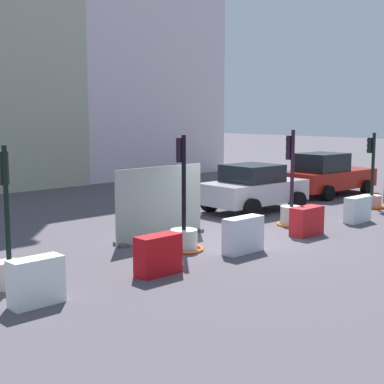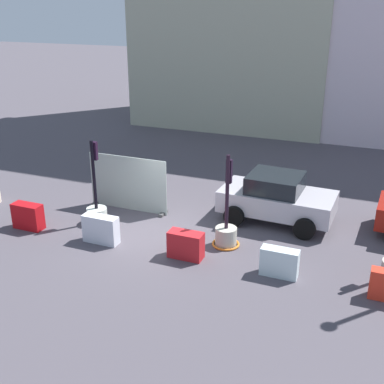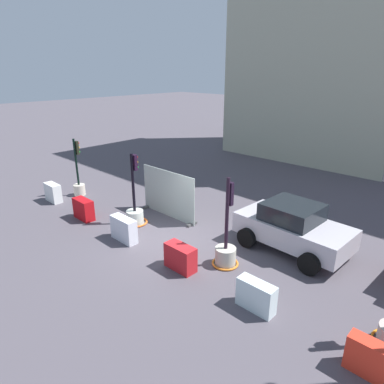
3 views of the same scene
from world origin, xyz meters
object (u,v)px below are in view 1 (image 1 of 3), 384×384
object	(u,v)px
traffic_light_3	(371,195)
construction_barrier_0	(36,282)
traffic_light_2	(291,209)
construction_barrier_1	(158,255)
construction_barrier_2	(243,235)
car_red_compact	(327,175)
traffic_light_0	(9,258)
construction_barrier_3	(307,221)
car_silver_hatchback	(253,188)
construction_barrier_4	(358,210)
traffic_light_1	(184,233)

from	to	relation	value
traffic_light_3	construction_barrier_0	distance (m)	14.40
traffic_light_3	traffic_light_2	bearing A→B (deg)	179.86
traffic_light_2	construction_barrier_0	size ratio (longest dim) A/B	3.01
construction_barrier_1	traffic_light_2	bearing A→B (deg)	11.27
construction_barrier_2	car_red_compact	xyz separation A→B (m)	(10.13, 4.15, 0.41)
construction_barrier_0	traffic_light_0	bearing A→B (deg)	84.80
traffic_light_2	construction_barrier_3	bearing A→B (deg)	-126.20
construction_barrier_0	construction_barrier_1	world-z (taller)	construction_barrier_0
construction_barrier_0	car_silver_hatchback	size ratio (longest dim) A/B	0.25
traffic_light_3	construction_barrier_4	bearing A→B (deg)	-158.74
traffic_light_3	construction_barrier_1	world-z (taller)	traffic_light_3
traffic_light_0	car_red_compact	world-z (taller)	traffic_light_0
traffic_light_1	construction_barrier_3	world-z (taller)	traffic_light_1
traffic_light_2	traffic_light_3	bearing A→B (deg)	-0.14
construction_barrier_0	construction_barrier_3	distance (m)	8.54
traffic_light_3	construction_barrier_1	distance (m)	11.54
construction_barrier_3	traffic_light_1	bearing A→B (deg)	163.47
construction_barrier_0	car_red_compact	world-z (taller)	car_red_compact
construction_barrier_0	car_silver_hatchback	bearing A→B (deg)	19.32
construction_barrier_4	car_silver_hatchback	xyz separation A→B (m)	(-0.90, 3.58, 0.43)
car_red_compact	construction_barrier_4	bearing A→B (deg)	-137.82
car_silver_hatchback	construction_barrier_3	bearing A→B (deg)	-117.96
car_silver_hatchback	car_red_compact	size ratio (longest dim) A/B	0.86
construction_barrier_0	construction_barrier_3	size ratio (longest dim) A/B	0.94
construction_barrier_0	car_red_compact	xyz separation A→B (m)	(15.81, 4.13, 0.42)
traffic_light_2	car_silver_hatchback	distance (m)	2.64
construction_barrier_2	construction_barrier_3	bearing A→B (deg)	1.81
construction_barrier_1	construction_barrier_0	bearing A→B (deg)	179.16
traffic_light_3	construction_barrier_3	bearing A→B (deg)	-168.52
car_red_compact	construction_barrier_0	bearing A→B (deg)	-165.36
traffic_light_2	car_red_compact	distance (m)	7.02
traffic_light_0	traffic_light_3	distance (m)	14.23
construction_barrier_0	construction_barrier_2	distance (m)	5.68
traffic_light_0	construction_barrier_2	world-z (taller)	traffic_light_0
traffic_light_0	construction_barrier_2	bearing A→B (deg)	-13.34
traffic_light_2	construction_barrier_3	size ratio (longest dim) A/B	2.83
construction_barrier_1	construction_barrier_4	size ratio (longest dim) A/B	0.98
construction_barrier_3	construction_barrier_4	xyz separation A→B (m)	(2.80, 0.01, -0.00)
construction_barrier_3	car_red_compact	bearing A→B (deg)	29.18
traffic_light_1	traffic_light_3	xyz separation A→B (m)	(9.57, 0.06, -0.02)
construction_barrier_0	construction_barrier_1	xyz separation A→B (m)	(2.87, -0.04, -0.00)
traffic_light_3	car_red_compact	bearing A→B (deg)	62.98
traffic_light_1	construction_barrier_2	bearing A→B (deg)	-53.15
traffic_light_2	car_silver_hatchback	world-z (taller)	traffic_light_2
car_silver_hatchback	traffic_light_2	bearing A→B (deg)	-113.33
construction_barrier_0	construction_barrier_4	bearing A→B (deg)	0.42
traffic_light_3	construction_barrier_2	size ratio (longest dim) A/B	2.38
traffic_light_2	construction_barrier_0	xyz separation A→B (m)	(-9.41, -1.26, -0.06)
car_red_compact	traffic_light_1	bearing A→B (deg)	-165.08
traffic_light_2	construction_barrier_4	bearing A→B (deg)	-31.40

